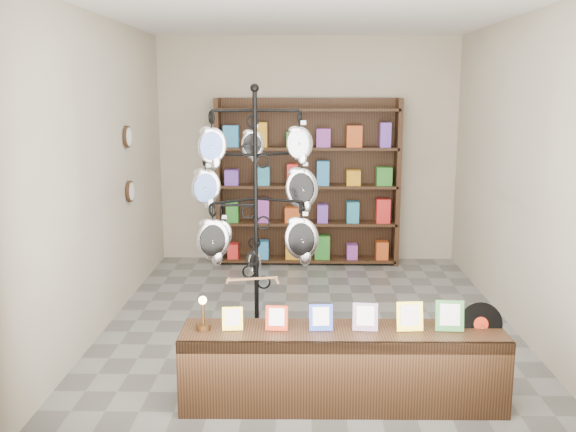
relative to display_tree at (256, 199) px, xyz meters
The scene contains 6 objects.
ground 1.57m from the display_tree, 52.26° to the left, with size 5.00×5.00×0.00m, color slate.
room_envelope 0.93m from the display_tree, 52.26° to the left, with size 5.00×5.00×5.00m.
display_tree is the anchor object (origin of this frame).
front_shelf 1.69m from the display_tree, 57.20° to the right, with size 2.36×0.51×0.83m.
back_shelving 2.97m from the display_tree, 80.66° to the left, with size 2.42×0.36×2.20m.
wall_clocks 2.06m from the display_tree, 136.39° to the left, with size 0.03×0.24×0.84m.
Camera 1 is at (-0.07, -6.14, 2.29)m, focal length 40.00 mm.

